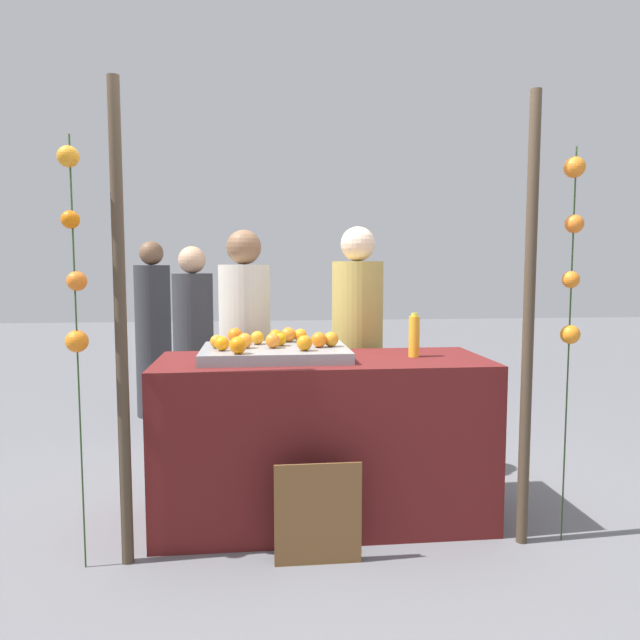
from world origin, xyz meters
name	(u,v)px	position (x,y,z in m)	size (l,w,h in m)	color
ground_plane	(323,517)	(0.00, 0.00, 0.00)	(24.00, 24.00, 0.00)	slate
stall_counter	(323,439)	(0.00, 0.00, 0.46)	(1.82, 0.73, 0.91)	#5B1919
orange_tray	(275,353)	(-0.26, 0.04, 0.94)	(0.80, 0.58, 0.06)	gray
orange_0	(280,339)	(-0.23, 0.10, 1.01)	(0.07, 0.07, 0.07)	orange
orange_1	(217,342)	(-0.58, 0.04, 1.01)	(0.07, 0.07, 0.07)	orange
orange_2	(300,335)	(-0.10, 0.27, 1.01)	(0.08, 0.08, 0.08)	orange
orange_3	(288,335)	(-0.18, 0.27, 1.02)	(0.09, 0.09, 0.09)	orange
orange_4	(273,341)	(-0.28, 0.01, 1.01)	(0.08, 0.08, 0.08)	orange
orange_5	(304,343)	(-0.11, -0.11, 1.01)	(0.08, 0.08, 0.08)	orange
orange_6	(257,338)	(-0.36, 0.18, 1.01)	(0.08, 0.08, 0.08)	orange
orange_7	(238,345)	(-0.46, -0.18, 1.02)	(0.09, 0.09, 0.09)	orange
orange_8	(331,339)	(0.05, 0.04, 1.01)	(0.08, 0.08, 0.08)	orange
orange_9	(245,341)	(-0.43, 0.02, 1.01)	(0.08, 0.08, 0.08)	orange
orange_10	(319,340)	(-0.02, 0.01, 1.02)	(0.09, 0.09, 0.09)	orange
orange_11	(276,336)	(-0.25, 0.24, 1.01)	(0.08, 0.08, 0.08)	orange
orange_12	(235,335)	(-0.49, 0.27, 1.02)	(0.09, 0.09, 0.09)	orange
orange_13	(222,344)	(-0.55, -0.06, 1.01)	(0.08, 0.08, 0.08)	orange
juice_bottle	(414,336)	(0.52, 0.01, 1.03)	(0.06, 0.06, 0.25)	#FBAB26
chalkboard_sign	(318,515)	(-0.08, -0.51, 0.24)	(0.42, 0.03, 0.51)	brown
vendor_left	(245,366)	(-0.44, 0.62, 0.77)	(0.33, 0.33, 1.65)	beige
vendor_right	(357,363)	(0.30, 0.61, 0.78)	(0.34, 0.34, 1.68)	tan
crowd_person_0	(194,353)	(-0.86, 1.48, 0.73)	(0.32, 0.32, 1.58)	#333338
crowd_person_1	(153,335)	(-1.34, 2.44, 0.77)	(0.33, 0.33, 1.65)	#333338
canopy_post_left	(121,328)	(-0.99, -0.40, 1.14)	(0.06, 0.06, 2.27)	#473828
canopy_post_right	(528,323)	(0.99, -0.40, 1.14)	(0.06, 0.06, 2.27)	#473828
garland_strand_left	(74,262)	(-1.18, -0.43, 1.44)	(0.11, 0.12, 2.01)	#2D4C23
garland_strand_right	(573,249)	(1.21, -0.41, 1.51)	(0.11, 0.11, 2.01)	#2D4C23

